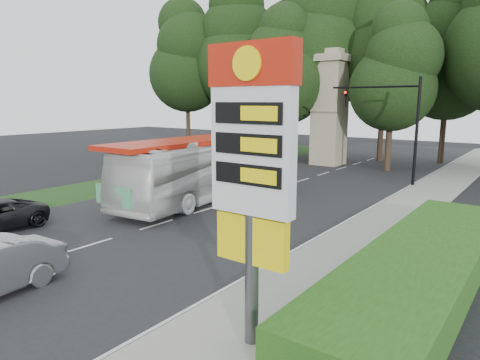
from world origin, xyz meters
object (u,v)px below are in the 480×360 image
Objects in this scene: gas_station_pylon at (252,158)px; transit_bus at (203,169)px; monument at (330,107)px; traffic_signal_mast at (397,116)px; streetlight_signs at (230,116)px.

gas_station_pylon reaches higher than transit_bus.
gas_station_pylon is 0.68× the size of monument.
traffic_signal_mast is 13.75m from transit_bus.
gas_station_pylon is at bearing -51.04° from streetlight_signs.
monument is (-11.20, 28.01, 0.66)m from gas_station_pylon.
monument reaches higher than traffic_signal_mast.
transit_bus is (-11.12, 10.91, -2.66)m from gas_station_pylon.
traffic_signal_mast is at bearing 99.09° from gas_station_pylon.
gas_station_pylon is at bearing -68.20° from monument.
transit_bus is at bearing 135.53° from gas_station_pylon.
gas_station_pylon is 30.17m from monument.
streetlight_signs is (-12.67, -1.99, -0.23)m from traffic_signal_mast.
streetlight_signs is 0.80× the size of monument.
monument is (4.99, 7.99, 0.67)m from streetlight_signs.
gas_station_pylon is 25.74m from streetlight_signs.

